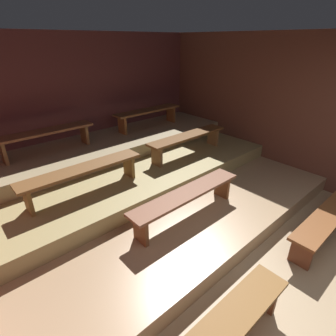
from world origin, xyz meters
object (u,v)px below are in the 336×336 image
object	(u,v)px
bench_middle_right	(188,139)
bench_middle_left	(83,172)
bench_floor_right	(329,217)
bench_lower_center	(187,197)
bench_upper_right	(148,113)
bench_upper_left	(46,135)

from	to	relation	value
bench_middle_right	bench_middle_left	bearing A→B (deg)	180.00
bench_floor_right	bench_lower_center	xyz separation A→B (m)	(-1.35, 1.38, 0.24)
bench_lower_center	bench_upper_right	xyz separation A→B (m)	(1.21, 2.39, 0.48)
bench_middle_left	bench_upper_left	xyz separation A→B (m)	(-0.03, 1.24, 0.24)
bench_floor_right	bench_upper_right	distance (m)	3.84
bench_middle_right	bench_upper_right	distance (m)	1.26
bench_lower_center	bench_middle_right	bearing A→B (deg)	44.26
bench_middle_right	bench_upper_right	xyz separation A→B (m)	(0.03, 1.24, 0.24)
bench_lower_center	bench_upper_right	size ratio (longest dim) A/B	1.15
bench_middle_left	bench_middle_right	xyz separation A→B (m)	(2.09, 0.00, 0.00)
bench_upper_left	bench_middle_left	bearing A→B (deg)	-88.51
bench_middle_left	bench_middle_right	bearing A→B (deg)	0.00
bench_lower_center	bench_middle_right	size ratio (longest dim) A/B	1.03
bench_middle_left	bench_upper_left	size ratio (longest dim) A/B	1.11
bench_middle_left	bench_upper_right	world-z (taller)	bench_upper_right
bench_lower_center	bench_upper_left	distance (m)	2.61
bench_floor_right	bench_upper_right	size ratio (longest dim) A/B	1.16
bench_upper_left	bench_upper_right	world-z (taller)	same
bench_middle_left	bench_floor_right	bearing A→B (deg)	-48.18
bench_middle_left	bench_upper_right	xyz separation A→B (m)	(2.12, 1.24, 0.24)
bench_middle_right	bench_upper_left	distance (m)	2.47
bench_upper_right	bench_middle_left	bearing A→B (deg)	-149.77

